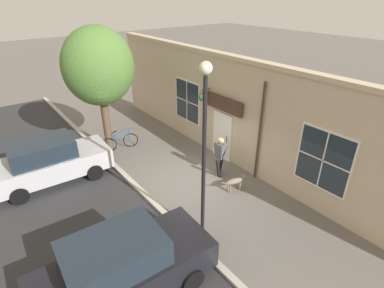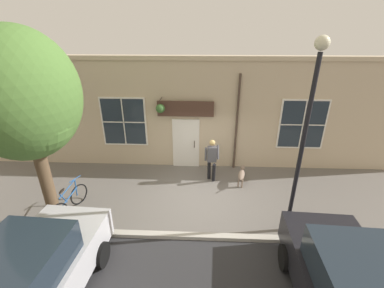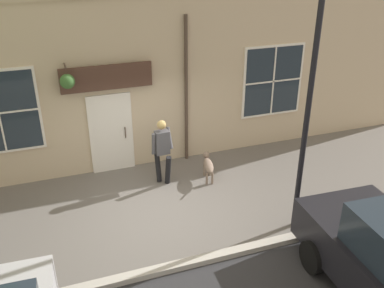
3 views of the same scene
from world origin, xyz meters
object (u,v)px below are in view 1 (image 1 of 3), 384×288
(leaning_bicycle, at_px, (120,142))
(parked_car_mid_block, at_px, (123,267))
(dog_on_leash, at_px, (236,181))
(street_lamp, at_px, (204,135))
(pedestrian_walking, at_px, (220,153))
(street_tree_by_curb, at_px, (99,70))
(parked_car_nearest_curb, at_px, (49,161))

(leaning_bicycle, height_order, parked_car_mid_block, parked_car_mid_block)
(dog_on_leash, height_order, street_lamp, street_lamp)
(pedestrian_walking, relative_size, dog_on_leash, 1.53)
(dog_on_leash, relative_size, street_tree_by_curb, 0.20)
(pedestrian_walking, distance_m, parked_car_nearest_curb, 6.58)
(pedestrian_walking, relative_size, leaning_bicycle, 0.99)
(street_tree_by_curb, distance_m, parked_car_nearest_curb, 4.14)
(street_lamp, bearing_deg, dog_on_leash, -157.36)
(pedestrian_walking, bearing_deg, parked_car_mid_block, 24.81)
(street_tree_by_curb, height_order, parked_car_mid_block, street_tree_by_curb)
(leaning_bicycle, bearing_deg, parked_car_mid_block, 65.24)
(pedestrian_walking, bearing_deg, street_lamp, 38.91)
(leaning_bicycle, height_order, street_lamp, street_lamp)
(pedestrian_walking, bearing_deg, parked_car_nearest_curb, -34.45)
(street_tree_by_curb, xyz_separation_m, parked_car_nearest_curb, (2.81, 0.99, -2.87))
(leaning_bicycle, distance_m, parked_car_mid_block, 7.74)
(street_tree_by_curb, distance_m, parked_car_mid_block, 8.24)
(street_tree_by_curb, xyz_separation_m, parked_car_mid_block, (2.78, 7.21, -2.87))
(dog_on_leash, bearing_deg, street_tree_by_curb, -67.62)
(street_tree_by_curb, distance_m, street_lamp, 6.86)
(street_tree_by_curb, height_order, leaning_bicycle, street_tree_by_curb)
(pedestrian_walking, distance_m, street_lamp, 4.16)
(parked_car_mid_block, bearing_deg, street_lamp, -172.60)
(dog_on_leash, height_order, street_tree_by_curb, street_tree_by_curb)
(street_tree_by_curb, relative_size, street_lamp, 1.05)
(street_lamp, bearing_deg, street_tree_by_curb, -90.26)
(leaning_bicycle, bearing_deg, pedestrian_walking, 115.54)
(parked_car_nearest_curb, xyz_separation_m, parked_car_mid_block, (-0.03, 6.22, 0.00))
(street_tree_by_curb, bearing_deg, parked_car_nearest_curb, 19.52)
(pedestrian_walking, height_order, street_lamp, street_lamp)
(street_tree_by_curb, bearing_deg, parked_car_mid_block, 68.92)
(pedestrian_walking, xyz_separation_m, parked_car_mid_block, (5.40, 2.50, -0.13))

